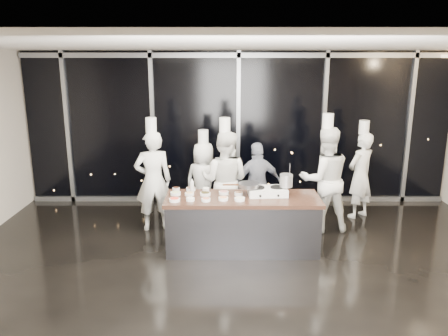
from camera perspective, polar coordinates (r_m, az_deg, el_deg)
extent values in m
plane|color=black|center=(6.49, 2.70, -13.86)|extent=(9.00, 9.00, 0.00)
cube|color=beige|center=(9.34, 1.85, 5.26)|extent=(9.00, 0.02, 3.20)
cube|color=beige|center=(2.67, 6.66, -18.92)|extent=(9.00, 0.02, 3.20)
cube|color=silver|center=(5.73, 3.08, 15.65)|extent=(9.00, 7.00, 0.02)
cube|color=black|center=(9.28, 1.86, 5.21)|extent=(8.90, 0.04, 3.18)
cube|color=gray|center=(9.11, 1.95, 14.51)|extent=(8.90, 0.08, 0.10)
cube|color=gray|center=(9.60, 1.80, -4.02)|extent=(8.90, 0.08, 0.10)
cube|color=gray|center=(9.80, -19.75, 4.86)|extent=(0.08, 0.08, 3.20)
cube|color=gray|center=(9.35, -9.27, 5.10)|extent=(0.08, 0.08, 3.20)
cube|color=gray|center=(9.23, 1.87, 5.16)|extent=(0.08, 0.08, 3.20)
cube|color=gray|center=(9.46, 12.88, 5.03)|extent=(0.08, 0.08, 3.20)
cube|color=gray|center=(10.01, 23.01, 4.75)|extent=(0.08, 0.08, 3.20)
cube|color=#35353A|center=(7.13, 2.41, -7.47)|extent=(2.40, 0.80, 0.84)
cube|color=#43271C|center=(6.98, 2.45, -4.03)|extent=(2.46, 0.86, 0.06)
cube|color=white|center=(7.08, 5.69, -3.06)|extent=(0.64, 0.42, 0.12)
cylinder|color=black|center=(7.04, 4.48, -2.54)|extent=(0.22, 0.22, 0.02)
cylinder|color=black|center=(7.08, 6.92, -2.49)|extent=(0.22, 0.22, 0.02)
cylinder|color=black|center=(6.87, 4.77, -3.66)|extent=(0.04, 0.02, 0.04)
cylinder|color=black|center=(6.92, 7.11, -3.60)|extent=(0.04, 0.02, 0.04)
cylinder|color=slate|center=(7.02, 3.27, -2.22)|extent=(0.36, 0.36, 0.06)
cube|color=#4C2B14|center=(7.00, 0.85, -2.24)|extent=(0.25, 0.04, 0.02)
cylinder|color=#A9A9AB|center=(7.06, 8.12, -1.63)|extent=(0.22, 0.22, 0.20)
cylinder|color=white|center=(6.80, -6.48, -4.15)|extent=(0.17, 0.17, 0.04)
cylinder|color=red|center=(6.79, -6.48, -4.02)|extent=(0.14, 0.14, 0.01)
cylinder|color=white|center=(7.11, -6.35, -3.32)|extent=(0.17, 0.17, 0.04)
cylinder|color=#BABD85|center=(7.10, -6.35, -3.19)|extent=(0.14, 0.14, 0.01)
cylinder|color=white|center=(7.34, -6.28, -2.74)|extent=(0.12, 0.12, 0.04)
cylinder|color=#34190F|center=(7.34, -6.28, -2.62)|extent=(0.10, 0.10, 0.01)
cylinder|color=white|center=(6.80, -4.41, -4.10)|extent=(0.13, 0.13, 0.04)
cylinder|color=white|center=(6.79, -4.41, -3.97)|extent=(0.11, 0.11, 0.01)
cylinder|color=white|center=(7.06, -4.54, -3.41)|extent=(0.15, 0.15, 0.04)
cylinder|color=tan|center=(7.05, -4.54, -3.28)|extent=(0.12, 0.12, 0.01)
cylinder|color=white|center=(7.31, -4.35, -2.77)|extent=(0.16, 0.16, 0.04)
cylinder|color=brown|center=(7.31, -4.36, -2.64)|extent=(0.13, 0.13, 0.01)
cylinder|color=white|center=(6.76, -2.37, -4.16)|extent=(0.14, 0.14, 0.04)
cylinder|color=#C06D4F|center=(6.76, -2.38, -4.03)|extent=(0.11, 0.11, 0.01)
cylinder|color=white|center=(7.04, -2.46, -3.41)|extent=(0.17, 0.17, 0.04)
cylinder|color=black|center=(7.04, -2.46, -3.28)|extent=(0.14, 0.14, 0.01)
cylinder|color=white|center=(7.29, -2.39, -2.78)|extent=(0.11, 0.11, 0.04)
cylinder|color=silver|center=(7.29, -2.39, -2.66)|extent=(0.09, 0.09, 0.01)
cylinder|color=white|center=(6.81, -0.09, -4.02)|extent=(0.15, 0.15, 0.04)
cylinder|color=#D88856|center=(6.80, -0.09, -3.89)|extent=(0.12, 0.12, 0.01)
cylinder|color=white|center=(7.10, -0.03, -3.25)|extent=(0.16, 0.16, 0.04)
cylinder|color=#BB706B|center=(7.09, -0.03, -3.12)|extent=(0.13, 0.13, 0.01)
cylinder|color=white|center=(6.79, 2.06, -4.08)|extent=(0.16, 0.16, 0.04)
cylinder|color=beige|center=(6.79, 2.06, -3.95)|extent=(0.13, 0.13, 0.01)
cylinder|color=white|center=(7.06, 1.92, -3.36)|extent=(0.13, 0.13, 0.04)
cylinder|color=#966744|center=(7.05, 1.92, -3.23)|extent=(0.11, 0.11, 0.01)
cylinder|color=silver|center=(7.20, -4.20, -2.49)|extent=(0.06, 0.06, 0.18)
cone|color=silver|center=(7.17, -4.21, -1.59)|extent=(0.05, 0.05, 0.06)
imported|color=silver|center=(7.92, -9.22, -1.67)|extent=(0.75, 0.59, 1.82)
cylinder|color=white|center=(7.71, -9.51, 5.56)|extent=(0.23, 0.23, 0.26)
imported|color=silver|center=(8.29, -2.66, -1.81)|extent=(0.87, 0.71, 1.53)
cylinder|color=white|center=(8.09, -2.73, 4.09)|extent=(0.24, 0.24, 0.26)
imported|color=silver|center=(7.81, 0.10, -1.71)|extent=(1.04, 0.90, 1.82)
cylinder|color=white|center=(7.60, 0.10, 5.63)|extent=(0.23, 0.23, 0.26)
imported|color=#141F38|center=(8.10, 4.39, -2.10)|extent=(0.98, 0.59, 1.57)
imported|color=silver|center=(7.98, 13.00, -1.47)|extent=(1.00, 0.82, 1.89)
cylinder|color=white|center=(7.77, 13.43, 5.98)|extent=(0.21, 0.21, 0.26)
imported|color=silver|center=(8.85, 17.37, -0.92)|extent=(0.73, 0.68, 1.68)
cylinder|color=white|center=(8.66, 17.83, 5.10)|extent=(0.26, 0.26, 0.26)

